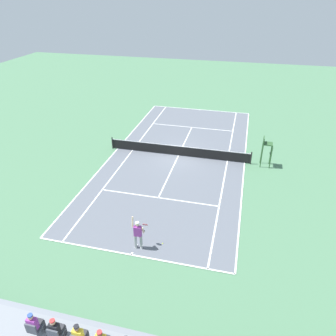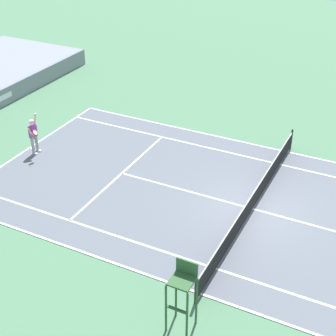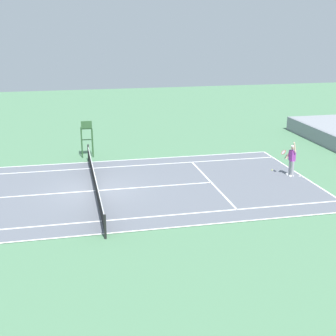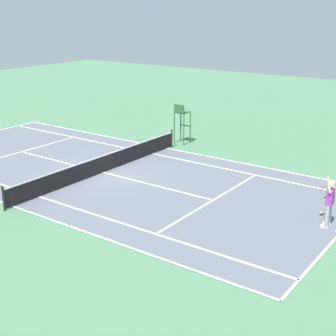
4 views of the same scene
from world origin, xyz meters
The scene contains 6 objects.
ground_plane centered at (0.00, 0.00, 0.00)m, with size 80.00×80.00×0.00m, color #4C7A56.
court centered at (0.00, 0.00, 0.01)m, with size 11.08×23.88×0.03m.
net centered at (0.00, 0.00, 0.52)m, with size 11.98×0.10×1.07m.
tennis_player centered at (-0.22, 11.27, 0.99)m, with size 0.76×0.65×2.08m.
tennis_ball centered at (-1.41, 10.66, 0.03)m, with size 0.07×0.07×0.07m, color #D1E533.
umpire_chair centered at (-6.98, 0.00, 1.56)m, with size 0.77×0.77×2.44m.
Camera 4 is at (17.22, 16.37, 7.98)m, focal length 52.77 mm.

